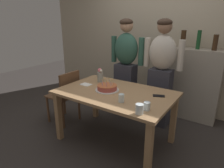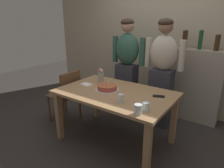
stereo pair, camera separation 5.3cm
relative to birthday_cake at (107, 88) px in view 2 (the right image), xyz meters
The scene contains 14 objects.
ground_plane 0.79m from the birthday_cake, ahead, with size 10.00×10.00×0.00m, color #332D2B.
back_wall 1.66m from the birthday_cake, 85.68° to the left, with size 5.20×0.10×2.60m, color tan.
dining_table 0.18m from the birthday_cake, ahead, with size 1.50×0.96×0.74m.
birthday_cake is the anchor object (origin of this frame).
water_glass_near 0.42m from the birthday_cake, 31.82° to the right, with size 0.07×0.07×0.10m, color silver.
water_glass_far 0.73m from the birthday_cake, 20.12° to the right, with size 0.07×0.07×0.09m, color silver.
water_glass_side 0.76m from the birthday_cake, 29.42° to the right, with size 0.08×0.08×0.11m, color silver.
cell_phone 0.68m from the birthday_cake, 16.30° to the left, with size 0.14×0.07×0.01m, color black.
napkin_stack 0.40m from the birthday_cake, behind, with size 0.16×0.12×0.01m, color white.
flower_vase 0.41m from the birthday_cake, 140.54° to the left, with size 0.09×0.09×0.21m.
person_man_bearded 0.84m from the birthday_cake, 103.10° to the left, with size 0.61×0.27×1.66m.
person_woman_cardigan 0.93m from the birthday_cake, 61.89° to the left, with size 0.61×0.27×1.66m.
dining_chair 0.86m from the birthday_cake, behind, with size 0.42×0.42×0.87m.
shelf_cabinet 1.58m from the birthday_cake, 59.07° to the left, with size 0.84×0.30×1.49m.
Camera 2 is at (1.36, -1.99, 1.65)m, focal length 31.33 mm.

